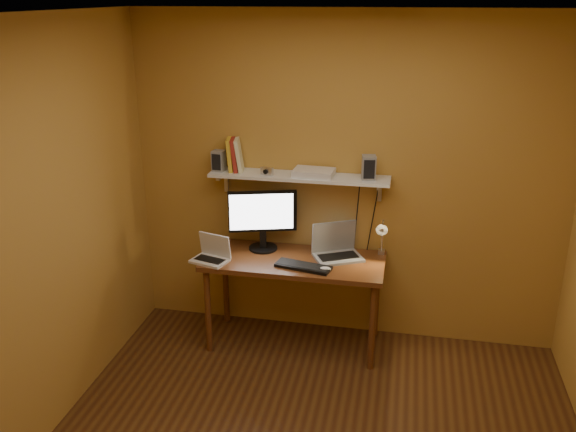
% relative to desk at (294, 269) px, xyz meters
% --- Properties ---
extents(room, '(3.44, 3.24, 2.64)m').
position_rel_desk_xyz_m(room, '(0.35, -1.28, 0.64)').
color(room, '#553415').
rests_on(room, ground).
extents(desk, '(1.40, 0.60, 0.75)m').
position_rel_desk_xyz_m(desk, '(0.00, 0.00, 0.00)').
color(desk, '#5F2F16').
rests_on(desk, ground).
extents(wall_shelf, '(1.40, 0.25, 0.21)m').
position_rel_desk_xyz_m(wall_shelf, '(0.00, 0.19, 0.69)').
color(wall_shelf, silver).
rests_on(wall_shelf, room).
extents(monitor, '(0.53, 0.28, 0.49)m').
position_rel_desk_xyz_m(monitor, '(-0.28, 0.14, 0.36)').
color(monitor, black).
rests_on(monitor, desk).
extents(laptop, '(0.43, 0.39, 0.27)m').
position_rel_desk_xyz_m(laptop, '(0.31, 0.12, 0.16)').
color(laptop, gray).
rests_on(laptop, desk).
extents(netbook, '(0.31, 0.26, 0.21)m').
position_rel_desk_xyz_m(netbook, '(-0.62, -0.15, 0.14)').
color(netbook, silver).
rests_on(netbook, desk).
extents(keyboard, '(0.44, 0.23, 0.02)m').
position_rel_desk_xyz_m(keyboard, '(0.10, -0.15, 0.10)').
color(keyboard, black).
rests_on(keyboard, desk).
extents(mouse, '(0.10, 0.07, 0.03)m').
position_rel_desk_xyz_m(mouse, '(0.27, -0.17, 0.10)').
color(mouse, silver).
rests_on(mouse, desk).
extents(desk_lamp, '(0.09, 0.23, 0.38)m').
position_rel_desk_xyz_m(desk_lamp, '(0.66, 0.13, 0.29)').
color(desk_lamp, silver).
rests_on(desk_lamp, desk).
extents(speaker_left, '(0.10, 0.10, 0.16)m').
position_rel_desk_xyz_m(speaker_left, '(-0.64, 0.18, 0.79)').
color(speaker_left, gray).
rests_on(speaker_left, wall_shelf).
extents(speaker_right, '(0.12, 0.12, 0.18)m').
position_rel_desk_xyz_m(speaker_right, '(0.53, 0.18, 0.80)').
color(speaker_right, gray).
rests_on(speaker_right, wall_shelf).
extents(books, '(0.16, 0.18, 0.26)m').
position_rel_desk_xyz_m(books, '(-0.52, 0.21, 0.84)').
color(books, gold).
rests_on(books, wall_shelf).
extents(shelf_camera, '(0.11, 0.06, 0.06)m').
position_rel_desk_xyz_m(shelf_camera, '(-0.24, 0.14, 0.74)').
color(shelf_camera, silver).
rests_on(shelf_camera, wall_shelf).
extents(router, '(0.32, 0.23, 0.05)m').
position_rel_desk_xyz_m(router, '(0.12, 0.19, 0.74)').
color(router, silver).
rests_on(router, wall_shelf).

